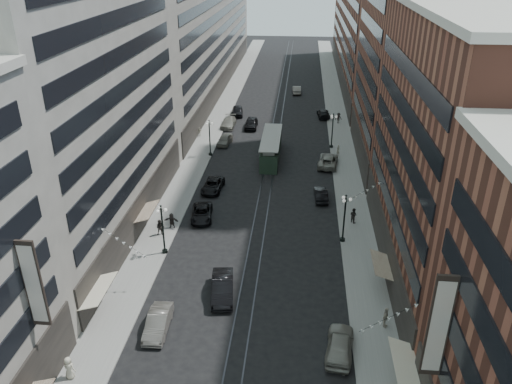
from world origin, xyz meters
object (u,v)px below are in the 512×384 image
(streetcar, at_px, (271,148))
(car_14, at_px, (297,90))
(car_7, at_px, (213,185))
(car_extra_1, at_px, (225,140))
(car_5, at_px, (223,288))
(car_13, at_px, (251,123))
(pedestrian_5, at_px, (172,220))
(pedestrian_7, at_px, (353,215))
(car_12, at_px, (323,113))
(lamppost_sw_far, at_px, (163,228))
(lamppost_se_far, at_px, (344,217))
(car_1, at_px, (158,322))
(pedestrian_2, at_px, (160,228))
(car_11, at_px, (328,160))
(car_4, at_px, (340,344))
(pedestrian_9, at_px, (338,118))
(lamppost_se_mid, at_px, (332,129))
(car_2, at_px, (202,213))
(pedestrian_4, at_px, (386,317))
(pedestrian_6, at_px, (199,132))
(car_8, at_px, (228,123))
(car_extra_0, at_px, (328,161))
(pedestrian_1, at_px, (69,368))
(pedestrian_8, at_px, (338,150))
(car_10, at_px, (321,194))
(lamppost_sw_mid, at_px, (210,137))
(car_9, at_px, (237,111))

(streetcar, height_order, car_14, streetcar)
(car_7, distance_m, car_extra_1, 16.92)
(car_5, xyz_separation_m, car_13, (-2.14, 46.85, -0.01))
(car_5, xyz_separation_m, pedestrian_5, (-7.50, 11.42, 0.14))
(pedestrian_7, bearing_deg, car_12, -39.68)
(lamppost_sw_far, xyz_separation_m, car_13, (4.86, 40.52, -2.21))
(lamppost_se_far, xyz_separation_m, car_5, (-11.40, -10.33, -2.20))
(lamppost_se_far, relative_size, car_13, 1.07)
(car_1, bearing_deg, pedestrian_7, 46.15)
(car_14, bearing_deg, pedestrian_2, 74.21)
(car_13, bearing_deg, car_11, -50.53)
(car_4, height_order, pedestrian_5, pedestrian_5)
(pedestrian_9, bearing_deg, lamppost_se_mid, -107.62)
(car_5, bearing_deg, pedestrian_2, 123.09)
(car_2, height_order, pedestrian_4, pedestrian_4)
(lamppost_se_far, height_order, pedestrian_6, lamppost_se_far)
(pedestrian_5, bearing_deg, car_8, 93.29)
(car_11, distance_m, pedestrian_9, 19.14)
(car_5, distance_m, pedestrian_9, 52.21)
(car_1, xyz_separation_m, car_13, (2.46, 51.81, 0.10))
(car_4, xyz_separation_m, pedestrian_6, (-20.40, 47.70, 0.04))
(car_11, bearing_deg, lamppost_se_mid, -89.04)
(lamppost_se_mid, relative_size, car_extra_1, 1.21)
(lamppost_se_far, height_order, pedestrian_4, lamppost_se_far)
(lamppost_se_far, distance_m, pedestrian_9, 40.29)
(car_12, distance_m, car_extra_0, 23.18)
(car_2, height_order, pedestrian_7, pedestrian_7)
(car_12, xyz_separation_m, pedestrian_6, (-20.87, -12.72, 0.16))
(car_12, relative_size, car_14, 1.03)
(pedestrian_1, relative_size, pedestrian_8, 1.08)
(lamppost_se_mid, height_order, pedestrian_6, lamppost_se_mid)
(car_14, height_order, pedestrian_6, pedestrian_6)
(pedestrian_4, distance_m, car_extra_1, 45.80)
(car_12, distance_m, pedestrian_8, 19.39)
(car_7, xyz_separation_m, car_10, (13.91, -1.31, 0.01))
(pedestrian_4, distance_m, car_8, 53.99)
(lamppost_sw_far, distance_m, car_2, 8.40)
(pedestrian_6, bearing_deg, pedestrian_7, 105.66)
(car_1, height_order, car_8, car_8)
(car_4, relative_size, car_extra_0, 0.90)
(car_10, relative_size, car_14, 0.89)
(car_10, xyz_separation_m, car_11, (1.29, 11.33, 0.05))
(car_11, height_order, pedestrian_5, pedestrian_5)
(car_1, bearing_deg, lamppost_sw_far, 99.98)
(car_4, height_order, car_extra_0, car_4)
(pedestrian_7, bearing_deg, lamppost_sw_mid, 3.63)
(car_1, xyz_separation_m, car_5, (4.60, 4.97, 0.11))
(pedestrian_8, relative_size, pedestrian_9, 0.91)
(car_1, distance_m, car_9, 58.92)
(pedestrian_4, bearing_deg, pedestrian_7, 28.33)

